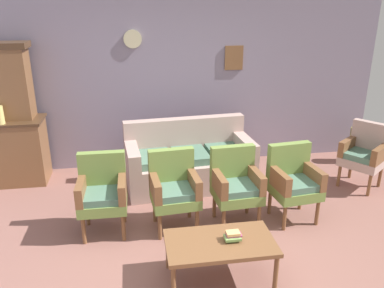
{
  "coord_description": "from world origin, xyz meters",
  "views": [
    {
      "loc": [
        -0.66,
        -3.22,
        2.5
      ],
      "look_at": [
        0.03,
        1.13,
        0.85
      ],
      "focal_mm": 36.58,
      "sensor_mm": 36.0,
      "label": 1
    }
  ],
  "objects_px": {
    "coffee_table": "(220,245)",
    "book_stack_on_table": "(233,236)",
    "armchair_by_doorway": "(103,191)",
    "floor_vase_by_wall": "(356,145)",
    "wingback_chair_by_fireplace": "(365,153)",
    "floral_couch": "(189,163)",
    "armchair_near_cabinet": "(293,180)",
    "side_cabinet": "(5,152)",
    "armchair_row_middle": "(236,183)",
    "armchair_near_couch_end": "(174,187)"
  },
  "relations": [
    {
      "from": "coffee_table",
      "to": "book_stack_on_table",
      "type": "distance_m",
      "value": 0.14
    },
    {
      "from": "coffee_table",
      "to": "armchair_by_doorway",
      "type": "bearing_deg",
      "value": 137.11
    },
    {
      "from": "armchair_by_doorway",
      "to": "floor_vase_by_wall",
      "type": "distance_m",
      "value": 4.14
    },
    {
      "from": "coffee_table",
      "to": "floor_vase_by_wall",
      "type": "bearing_deg",
      "value": 41.06
    },
    {
      "from": "armchair_by_doorway",
      "to": "wingback_chair_by_fireplace",
      "type": "relative_size",
      "value": 1.0
    },
    {
      "from": "floral_couch",
      "to": "armchair_near_cabinet",
      "type": "relative_size",
      "value": 2.0
    },
    {
      "from": "armchair_by_doorway",
      "to": "floor_vase_by_wall",
      "type": "relative_size",
      "value": 1.57
    },
    {
      "from": "armchair_by_doorway",
      "to": "floral_couch",
      "type": "bearing_deg",
      "value": 42.43
    },
    {
      "from": "wingback_chair_by_fireplace",
      "to": "side_cabinet",
      "type": "bearing_deg",
      "value": 169.64
    },
    {
      "from": "wingback_chair_by_fireplace",
      "to": "coffee_table",
      "type": "bearing_deg",
      "value": -146.06
    },
    {
      "from": "book_stack_on_table",
      "to": "wingback_chair_by_fireplace",
      "type": "bearing_deg",
      "value": 35.27
    },
    {
      "from": "floral_couch",
      "to": "armchair_by_doorway",
      "type": "xyz_separation_m",
      "value": [
        -1.12,
        -1.03,
        0.17
      ]
    },
    {
      "from": "coffee_table",
      "to": "floral_couch",
      "type": "bearing_deg",
      "value": 89.37
    },
    {
      "from": "armchair_near_cabinet",
      "to": "wingback_chair_by_fireplace",
      "type": "xyz_separation_m",
      "value": [
        1.31,
        0.66,
        0.0
      ]
    },
    {
      "from": "side_cabinet",
      "to": "floor_vase_by_wall",
      "type": "xyz_separation_m",
      "value": [
        5.32,
        -0.1,
        -0.18
      ]
    },
    {
      "from": "wingback_chair_by_fireplace",
      "to": "book_stack_on_table",
      "type": "distance_m",
      "value": 2.81
    },
    {
      "from": "armchair_row_middle",
      "to": "wingback_chair_by_fireplace",
      "type": "height_order",
      "value": "same"
    },
    {
      "from": "side_cabinet",
      "to": "book_stack_on_table",
      "type": "xyz_separation_m",
      "value": [
        2.65,
        -2.53,
        -0.01
      ]
    },
    {
      "from": "armchair_row_middle",
      "to": "armchair_near_cabinet",
      "type": "height_order",
      "value": "same"
    },
    {
      "from": "wingback_chair_by_fireplace",
      "to": "floor_vase_by_wall",
      "type": "relative_size",
      "value": 1.57
    },
    {
      "from": "armchair_near_couch_end",
      "to": "floral_couch",
      "type": "bearing_deg",
      "value": 72.58
    },
    {
      "from": "armchair_by_doorway",
      "to": "wingback_chair_by_fireplace",
      "type": "xyz_separation_m",
      "value": [
        3.51,
        0.6,
        0.0
      ]
    },
    {
      "from": "armchair_by_doorway",
      "to": "floor_vase_by_wall",
      "type": "xyz_separation_m",
      "value": [
        3.88,
        1.4,
        -0.21
      ]
    },
    {
      "from": "armchair_by_doorway",
      "to": "book_stack_on_table",
      "type": "relative_size",
      "value": 5.63
    },
    {
      "from": "armchair_near_cabinet",
      "to": "coffee_table",
      "type": "bearing_deg",
      "value": -138.81
    },
    {
      "from": "armchair_near_couch_end",
      "to": "floor_vase_by_wall",
      "type": "distance_m",
      "value": 3.42
    },
    {
      "from": "armchair_near_cabinet",
      "to": "armchair_near_couch_end",
      "type": "bearing_deg",
      "value": 178.74
    },
    {
      "from": "side_cabinet",
      "to": "floral_couch",
      "type": "height_order",
      "value": "side_cabinet"
    },
    {
      "from": "armchair_row_middle",
      "to": "wingback_chair_by_fireplace",
      "type": "distance_m",
      "value": 2.1
    },
    {
      "from": "armchair_by_doorway",
      "to": "wingback_chair_by_fireplace",
      "type": "height_order",
      "value": "same"
    },
    {
      "from": "coffee_table",
      "to": "book_stack_on_table",
      "type": "height_order",
      "value": "book_stack_on_table"
    },
    {
      "from": "armchair_near_couch_end",
      "to": "armchair_by_doorway",
      "type": "bearing_deg",
      "value": 177.9
    },
    {
      "from": "armchair_near_couch_end",
      "to": "book_stack_on_table",
      "type": "xyz_separation_m",
      "value": [
        0.42,
        -0.99,
        -0.04
      ]
    },
    {
      "from": "wingback_chair_by_fireplace",
      "to": "coffee_table",
      "type": "relative_size",
      "value": 0.9
    },
    {
      "from": "armchair_row_middle",
      "to": "coffee_table",
      "type": "xyz_separation_m",
      "value": [
        -0.41,
        -0.98,
        -0.12
      ]
    },
    {
      "from": "floral_couch",
      "to": "armchair_near_couch_end",
      "type": "distance_m",
      "value": 1.12
    },
    {
      "from": "armchair_row_middle",
      "to": "armchair_by_doorway",
      "type": "bearing_deg",
      "value": 178.49
    },
    {
      "from": "floral_couch",
      "to": "armchair_near_cabinet",
      "type": "distance_m",
      "value": 1.54
    },
    {
      "from": "coffee_table",
      "to": "armchair_near_couch_end",
      "type": "bearing_deg",
      "value": 107.27
    },
    {
      "from": "armchair_near_couch_end",
      "to": "armchair_near_cabinet",
      "type": "distance_m",
      "value": 1.41
    },
    {
      "from": "armchair_by_doorway",
      "to": "coffee_table",
      "type": "bearing_deg",
      "value": -42.89
    },
    {
      "from": "coffee_table",
      "to": "floor_vase_by_wall",
      "type": "distance_m",
      "value": 3.69
    },
    {
      "from": "armchair_near_couch_end",
      "to": "floor_vase_by_wall",
      "type": "relative_size",
      "value": 1.57
    },
    {
      "from": "armchair_near_cabinet",
      "to": "wingback_chair_by_fireplace",
      "type": "distance_m",
      "value": 1.47
    },
    {
      "from": "side_cabinet",
      "to": "armchair_near_cabinet",
      "type": "xyz_separation_m",
      "value": [
        3.63,
        -1.56,
        0.03
      ]
    },
    {
      "from": "armchair_row_middle",
      "to": "floral_couch",
      "type": "bearing_deg",
      "value": 109.84
    },
    {
      "from": "floral_couch",
      "to": "side_cabinet",
      "type": "bearing_deg",
      "value": 169.42
    },
    {
      "from": "armchair_near_couch_end",
      "to": "book_stack_on_table",
      "type": "bearing_deg",
      "value": -66.91
    },
    {
      "from": "coffee_table",
      "to": "floor_vase_by_wall",
      "type": "xyz_separation_m",
      "value": [
        2.78,
        2.43,
        -0.09
      ]
    },
    {
      "from": "armchair_near_couch_end",
      "to": "floor_vase_by_wall",
      "type": "xyz_separation_m",
      "value": [
        3.09,
        1.43,
        -0.21
      ]
    }
  ]
}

